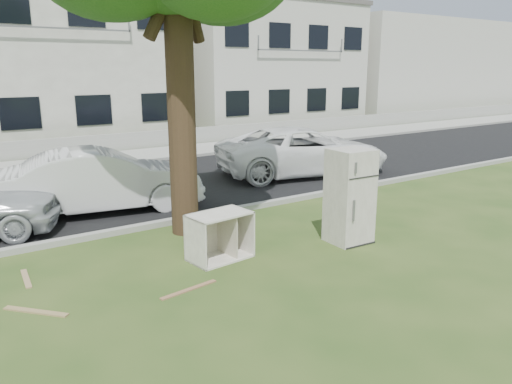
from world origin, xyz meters
TOP-DOWN VIEW (x-y plane):
  - ground at (0.00, 0.00)m, footprint 120.00×120.00m
  - road at (0.00, 6.00)m, footprint 120.00×7.00m
  - kerb_near at (0.00, 2.45)m, footprint 120.00×0.18m
  - kerb_far at (0.00, 9.55)m, footprint 120.00×0.18m
  - sidewalk at (0.00, 11.00)m, footprint 120.00×2.80m
  - low_wall at (0.00, 12.60)m, footprint 120.00×0.15m
  - townhouse_center at (0.00, 17.50)m, footprint 11.22×8.16m
  - townhouse_right at (12.00, 17.50)m, footprint 10.20×8.16m
  - filler_right at (26.00, 18.00)m, footprint 16.00×9.00m
  - fridge at (1.94, -0.48)m, footprint 0.78×0.73m
  - cabinet at (-0.56, 0.14)m, footprint 1.13×0.77m
  - plank_a at (-1.60, -0.71)m, footprint 0.99×0.22m
  - plank_b at (-3.66, -0.16)m, footprint 0.73×0.79m
  - plank_c at (-3.56, 1.11)m, footprint 0.15×0.81m
  - car_center at (-1.27, 4.26)m, footprint 4.66×2.32m
  - car_right at (5.21, 4.84)m, footprint 5.81×3.69m

SIDE VIEW (x-z plane):
  - ground at x=0.00m, z-range 0.00..0.00m
  - kerb_near at x=0.00m, z-range -0.06..0.06m
  - kerb_far at x=0.00m, z-range -0.06..0.06m
  - road at x=0.00m, z-range 0.00..0.01m
  - sidewalk at x=0.00m, z-range 0.00..0.01m
  - plank_a at x=-1.60m, z-range 0.00..0.02m
  - plank_c at x=-3.56m, z-range 0.00..0.02m
  - plank_b at x=-3.66m, z-range 0.00..0.02m
  - low_wall at x=0.00m, z-range 0.00..0.70m
  - cabinet at x=-0.56m, z-range 0.00..0.83m
  - car_center at x=-1.27m, z-range 0.00..1.47m
  - car_right at x=5.21m, z-range 0.00..1.49m
  - fridge at x=1.94m, z-range 0.00..1.80m
  - filler_right at x=26.00m, z-range 0.00..6.40m
  - townhouse_right at x=12.00m, z-range 0.00..6.84m
  - townhouse_center at x=0.00m, z-range 0.00..7.44m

